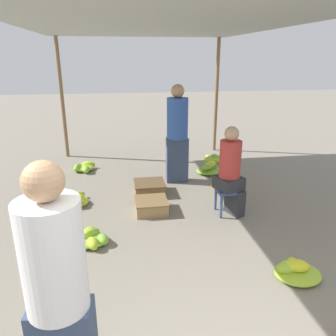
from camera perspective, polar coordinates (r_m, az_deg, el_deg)
name	(u,v)px	position (r m, az deg, el deg)	size (l,w,h in m)	color
canopy_post_back_left	(62,99)	(7.61, -17.96, 11.31)	(0.08, 0.08, 2.58)	olive
canopy_post_back_right	(216,96)	(7.87, 8.42, 12.22)	(0.08, 0.08, 2.58)	olive
canopy_tarp	(159,20)	(4.48, -1.63, 24.31)	(3.87, 6.49, 0.04)	#9EA399
vendor_foreground	(58,294)	(2.13, -18.63, -20.01)	(0.39, 0.39, 1.68)	#384766
stool	(228,193)	(4.78, 10.40, -4.36)	(0.34, 0.34, 0.39)	#384C84
vendor_seated	(231,170)	(4.66, 10.88, -0.38)	(0.44, 0.44, 1.29)	#2D2D33
banana_pile_left_0	(92,239)	(4.19, -13.15, -11.89)	(0.44, 0.54, 0.16)	#7AB536
banana_pile_left_1	(74,201)	(5.28, -16.04, -5.53)	(0.52, 0.55, 0.16)	#93BF32
banana_pile_left_2	(83,168)	(6.76, -14.58, 0.06)	(0.44, 0.50, 0.15)	#ABC92D
banana_pile_right_0	(228,185)	(5.77, 10.35, -2.89)	(0.58, 0.49, 0.18)	#8CBC33
banana_pile_right_1	(295,270)	(3.77, 21.32, -16.28)	(0.48, 0.42, 0.21)	#9AC231
banana_pile_right_2	(209,168)	(6.43, 7.21, -0.07)	(0.51, 0.51, 0.26)	#73B237
banana_pile_right_3	(215,159)	(7.19, 8.20, 1.60)	(0.49, 0.58, 0.17)	#75B337
crate_near	(150,188)	(5.47, -3.23, -3.45)	(0.50, 0.50, 0.20)	brown
crate_mid	(151,206)	(4.85, -2.92, -6.55)	(0.47, 0.47, 0.18)	#9E7A4C
shopper_walking_mid	(177,133)	(5.77, 1.63, 6.13)	(0.39, 0.38, 1.74)	#384766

